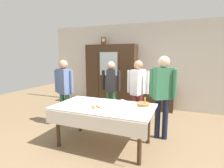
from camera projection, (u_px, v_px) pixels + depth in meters
ground_plane at (108, 140)px, 3.60m from camera, size 12.00×12.00×0.00m
back_wall at (140, 66)px, 5.81m from camera, size 6.40×0.10×2.70m
dining_table at (103, 111)px, 3.28m from camera, size 1.82×1.03×0.77m
wall_cabinet at (111, 76)px, 5.92m from camera, size 1.67×0.46×2.04m
mantel_clock at (104, 41)px, 5.83m from camera, size 0.18×0.11×0.24m
bookshelf_low at (156, 97)px, 5.51m from camera, size 1.02×0.35×0.86m
book_stack at (157, 81)px, 5.43m from camera, size 0.18×0.22×0.12m
tea_cup_center at (122, 102)px, 3.49m from camera, size 0.13×0.13×0.06m
tea_cup_far_left at (80, 107)px, 3.11m from camera, size 0.13×0.13×0.06m
tea_cup_mid_right at (126, 110)px, 2.98m from camera, size 0.13×0.13×0.06m
bread_basket at (143, 104)px, 3.29m from camera, size 0.24×0.24×0.16m
pastry_plate at (96, 107)px, 3.14m from camera, size 0.28×0.28×0.05m
spoon_center at (134, 103)px, 3.44m from camera, size 0.12×0.02×0.01m
spoon_mid_right at (138, 114)px, 2.84m from camera, size 0.12×0.02×0.01m
person_near_right_end at (138, 87)px, 4.18m from camera, size 0.52×0.40×1.58m
person_beside_shelf at (163, 89)px, 3.52m from camera, size 0.52×0.37×1.68m
person_behind_table_left at (64, 86)px, 4.24m from camera, size 0.52×0.32×1.59m
person_behind_table_right at (111, 85)px, 4.65m from camera, size 0.52×0.40×1.54m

